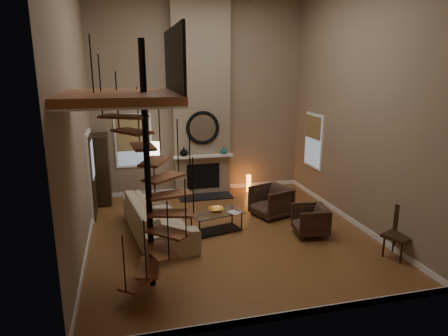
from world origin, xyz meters
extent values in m
cube|color=#915C2E|center=(0.00, 0.00, -0.01)|extent=(6.00, 6.50, 0.01)
cube|color=#8D765B|center=(0.00, 3.25, 2.75)|extent=(6.00, 0.02, 5.50)
cube|color=#8D765B|center=(0.00, -3.25, 2.75)|extent=(6.00, 0.02, 5.50)
cube|color=#8D765B|center=(-3.00, 0.00, 2.75)|extent=(0.02, 6.50, 5.50)
cube|color=#8D765B|center=(3.00, 0.00, 2.75)|extent=(0.02, 6.50, 5.50)
cube|color=white|center=(0.00, 3.24, 0.06)|extent=(6.00, 0.02, 0.12)
cube|color=white|center=(0.00, -3.24, 0.06)|extent=(6.00, 0.02, 0.12)
cube|color=white|center=(-2.99, 0.00, 0.06)|extent=(0.02, 6.50, 0.12)
cube|color=white|center=(2.99, 0.00, 0.06)|extent=(0.02, 6.50, 0.12)
cube|color=#8B765A|center=(0.00, 3.06, 2.75)|extent=(1.60, 0.38, 5.50)
cube|color=black|center=(0.00, 2.57, 0.02)|extent=(1.50, 0.60, 0.04)
cube|color=black|center=(0.00, 2.86, 0.55)|extent=(0.95, 0.02, 0.72)
cube|color=white|center=(0.00, 2.78, 1.15)|extent=(1.70, 0.18, 0.06)
torus|color=black|center=(0.00, 2.84, 1.95)|extent=(0.94, 0.10, 0.94)
cylinder|color=white|center=(0.00, 2.85, 1.95)|extent=(0.80, 0.01, 0.80)
imported|color=black|center=(-0.55, 2.82, 1.30)|extent=(0.24, 0.24, 0.25)
imported|color=#195858|center=(0.60, 2.82, 1.28)|extent=(0.20, 0.20, 0.21)
cube|color=white|center=(-1.90, 3.23, 1.60)|extent=(1.02, 0.04, 1.52)
cube|color=#8C9EB2|center=(-1.90, 3.21, 1.60)|extent=(0.90, 0.01, 1.40)
cube|color=#9E8046|center=(-1.90, 3.19, 1.81)|extent=(0.90, 0.01, 0.98)
cube|color=white|center=(2.98, 2.00, 1.60)|extent=(0.04, 1.02, 1.52)
cube|color=#8C9EB2|center=(2.96, 2.00, 1.60)|extent=(0.01, 0.90, 1.40)
cube|color=#9E8046|center=(2.94, 2.00, 1.98)|extent=(0.01, 0.90, 0.63)
cube|color=white|center=(-2.97, 1.80, 1.05)|extent=(0.06, 1.05, 2.16)
cube|color=black|center=(-2.94, 1.80, 1.02)|extent=(0.05, 0.90, 2.05)
cube|color=#8C9EB2|center=(-2.90, 1.80, 1.45)|extent=(0.01, 0.60, 0.90)
cube|color=#965531|center=(-2.15, -1.80, 3.18)|extent=(1.70, 2.20, 0.12)
cube|color=white|center=(-2.15, -1.80, 3.10)|extent=(1.70, 2.20, 0.03)
cube|color=black|center=(-1.33, -1.80, 3.71)|extent=(0.04, 2.20, 0.94)
cylinder|color=black|center=(-1.80, -1.80, 2.01)|extent=(0.10, 0.10, 4.02)
cube|color=#965531|center=(-2.02, -2.08, 0.26)|extent=(0.71, 0.78, 0.04)
cylinder|color=black|center=(-2.24, -2.37, 0.73)|extent=(0.02, 0.02, 0.94)
cube|color=#965531|center=(-1.86, -2.15, 0.52)|extent=(0.46, 0.77, 0.04)
cylinder|color=black|center=(-1.93, -2.51, 0.99)|extent=(0.02, 0.02, 0.94)
cube|color=#965531|center=(-1.69, -2.14, 0.78)|extent=(0.55, 0.79, 0.04)
cylinder|color=black|center=(-1.58, -2.48, 1.25)|extent=(0.02, 0.02, 0.94)
cube|color=#965531|center=(-1.54, -2.05, 1.04)|extent=(0.75, 0.74, 0.04)
cylinder|color=black|center=(-1.28, -2.30, 1.51)|extent=(0.02, 0.02, 0.94)
cube|color=#965531|center=(-1.45, -1.90, 1.30)|extent=(0.79, 0.53, 0.04)
cylinder|color=black|center=(-1.11, -2.00, 1.77)|extent=(0.02, 0.02, 0.94)
cube|color=#965531|center=(-1.45, -1.73, 1.56)|extent=(0.77, 0.48, 0.04)
cylinder|color=black|center=(-1.10, -1.65, 2.03)|extent=(0.02, 0.02, 0.94)
cube|color=#965531|center=(-1.52, -1.57, 1.82)|extent=(0.77, 0.72, 0.04)
cylinder|color=black|center=(-1.25, -1.34, 2.29)|extent=(0.02, 0.02, 0.94)
cube|color=#965531|center=(-1.67, -1.47, 2.08)|extent=(0.58, 0.79, 0.04)
cylinder|color=black|center=(-1.53, -1.13, 2.55)|extent=(0.02, 0.02, 0.94)
cube|color=#965531|center=(-1.84, -1.44, 2.34)|extent=(0.41, 0.75, 0.04)
cylinder|color=black|center=(-1.88, -1.08, 2.81)|extent=(0.02, 0.02, 0.94)
cube|color=#965531|center=(-2.00, -1.50, 2.60)|extent=(0.68, 0.79, 0.04)
cylinder|color=black|center=(-2.20, -1.20, 3.07)|extent=(0.02, 0.02, 0.94)
cube|color=#965531|center=(-2.12, -1.63, 2.86)|extent=(0.80, 0.64, 0.04)
cylinder|color=black|center=(-2.44, -1.46, 3.33)|extent=(0.02, 0.02, 0.94)
cube|color=#965531|center=(-2.16, -1.80, 3.12)|extent=(0.72, 0.34, 0.04)
cylinder|color=black|center=(-2.52, -1.80, 3.59)|extent=(0.02, 0.02, 0.94)
cube|color=black|center=(-2.77, 2.83, 0.95)|extent=(0.39, 0.82, 1.83)
imported|color=tan|center=(-1.54, 0.29, 0.40)|extent=(1.46, 2.85, 0.79)
imported|color=#40291D|center=(1.37, 0.82, 0.35)|extent=(1.08, 1.07, 0.78)
imported|color=#40291D|center=(1.77, -0.57, 0.35)|extent=(0.79, 0.78, 0.65)
cube|color=silver|center=(-0.23, 0.15, 0.44)|extent=(1.27, 0.84, 0.02)
cube|color=black|center=(-0.23, 0.15, 0.03)|extent=(1.15, 0.73, 0.01)
cylinder|color=black|center=(-0.69, -0.19, 0.22)|extent=(0.04, 0.04, 0.43)
cylinder|color=black|center=(0.32, 0.06, 0.22)|extent=(0.04, 0.04, 0.43)
cylinder|color=black|center=(-0.79, 0.24, 0.22)|extent=(0.04, 0.04, 0.43)
cylinder|color=black|center=(0.22, 0.49, 0.22)|extent=(0.04, 0.04, 0.43)
imported|color=orange|center=(-0.23, 0.20, 0.50)|extent=(0.35, 0.35, 0.09)
imported|color=gray|center=(0.12, 0.00, 0.46)|extent=(0.31, 0.34, 0.03)
cylinder|color=black|center=(-1.43, 2.26, 0.01)|extent=(0.35, 0.35, 0.03)
cylinder|color=black|center=(-1.43, 2.26, 0.80)|extent=(0.04, 0.04, 1.49)
cylinder|color=#F2E5C6|center=(-1.43, 2.26, 1.55)|extent=(0.39, 0.39, 0.31)
cylinder|color=orange|center=(1.36, 2.83, 0.25)|extent=(0.14, 0.14, 0.49)
cube|color=black|center=(2.89, -1.93, 0.44)|extent=(0.65, 0.65, 0.06)
cube|color=black|center=(3.07, -1.85, 0.70)|extent=(0.23, 0.45, 0.58)
cylinder|color=black|center=(2.79, -2.17, 0.21)|extent=(0.05, 0.05, 0.47)
cylinder|color=black|center=(3.12, -2.02, 0.21)|extent=(0.05, 0.05, 0.47)
cylinder|color=black|center=(2.65, -1.84, 0.21)|extent=(0.05, 0.05, 0.47)
cylinder|color=black|center=(2.98, -1.69, 0.21)|extent=(0.05, 0.05, 0.47)
camera|label=1|loc=(-2.11, -8.02, 3.62)|focal=32.03mm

